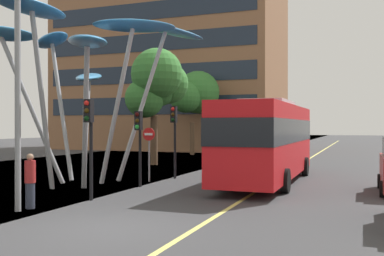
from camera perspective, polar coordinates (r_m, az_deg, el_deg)
name	(u,v)px	position (r m, az deg, el deg)	size (l,w,h in m)	color
ground	(88,228)	(12.24, -13.01, -12.21)	(120.00, 240.00, 0.10)	#38383A
red_bus	(268,138)	(20.99, 9.58, -1.21)	(2.84, 11.24, 3.75)	red
leaf_sculpture	(83,49)	(21.39, -13.53, 9.60)	(9.75, 10.31, 7.88)	#9EA0A5
traffic_light_kerb_near	(89,127)	(16.00, -12.81, 0.10)	(0.28, 0.42, 3.51)	black
traffic_light_kerb_far	(139,132)	(19.21, -6.71, -0.50)	(0.28, 0.42, 3.21)	black
traffic_light_island_mid	(174,126)	(22.14, -2.26, 0.23)	(0.28, 0.42, 3.55)	black
traffic_light_opposite	(213,127)	(27.55, 2.65, 0.08)	(0.28, 0.42, 3.44)	black
street_lamp	(27,57)	(14.60, -20.11, 8.38)	(1.54, 0.44, 7.28)	gray
tree_pavement_near	(157,83)	(29.93, -4.40, 5.62)	(3.76, 4.26, 7.65)	brown
tree_pavement_far	(192,94)	(41.16, -0.01, 4.32)	(4.88, 4.95, 7.59)	brown
pedestrian	(30,181)	(15.14, -19.73, -6.29)	(0.34, 0.34, 1.73)	#2D3342
no_entry_sign	(149,146)	(21.10, -5.45, -2.23)	(0.60, 0.12, 2.50)	gray
backdrop_building	(172,37)	(52.61, -2.50, 11.36)	(24.07, 13.33, 25.39)	#8E6042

